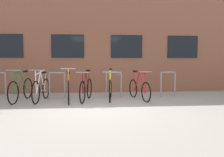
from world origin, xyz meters
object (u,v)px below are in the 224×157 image
(bicycle_white, at_px, (41,89))
(bicycle_orange, at_px, (69,89))
(bicycle_maroon, at_px, (86,89))
(bicycle_red, at_px, (139,89))
(bicycle_green, at_px, (21,89))
(bicycle_yellow, at_px, (110,88))

(bicycle_white, bearing_deg, bicycle_orange, -11.01)
(bicycle_orange, xyz_separation_m, bicycle_maroon, (0.56, 0.14, -0.01))
(bicycle_red, xyz_separation_m, bicycle_maroon, (-1.79, -0.02, 0.02))
(bicycle_red, relative_size, bicycle_maroon, 0.98)
(bicycle_maroon, bearing_deg, bicycle_green, 177.63)
(bicycle_green, bearing_deg, bicycle_maroon, -2.37)
(bicycle_white, distance_m, bicycle_green, 0.65)
(bicycle_green, distance_m, bicycle_maroon, 2.11)
(bicycle_yellow, bearing_deg, bicycle_orange, -170.44)
(bicycle_red, height_order, bicycle_maroon, bicycle_maroon)
(bicycle_green, xyz_separation_m, bicycle_yellow, (2.92, 0.01, 0.01))
(bicycle_orange, distance_m, bicycle_yellow, 1.39)
(bicycle_orange, distance_m, bicycle_green, 1.56)
(bicycle_green, bearing_deg, bicycle_orange, -8.24)
(bicycle_white, height_order, bicycle_yellow, bicycle_yellow)
(bicycle_green, bearing_deg, bicycle_yellow, 0.15)
(bicycle_red, bearing_deg, bicycle_maroon, -179.23)
(bicycle_orange, bearing_deg, bicycle_yellow, 9.56)
(bicycle_white, distance_m, bicycle_maroon, 1.46)
(bicycle_maroon, xyz_separation_m, bicycle_yellow, (0.81, 0.09, 0.01))
(bicycle_white, xyz_separation_m, bicycle_yellow, (2.27, 0.06, 0.01))
(bicycle_green, bearing_deg, bicycle_white, -4.36)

